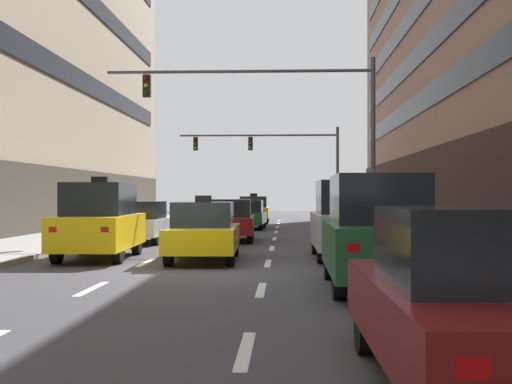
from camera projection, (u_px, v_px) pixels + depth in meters
ground_plane at (197, 272)px, 15.95m from camera, size 120.00×120.00×0.00m
sidewalk_right at (491, 270)px, 15.64m from camera, size 3.95×80.00×0.14m
lane_stripe_l1_s3 at (92, 289)px, 13.03m from camera, size 0.16×2.00×0.01m
lane_stripe_l1_s4 at (145, 263)px, 18.02m from camera, size 0.16×2.00×0.01m
lane_stripe_l1_s5 at (176, 248)px, 23.02m from camera, size 0.16×2.00×0.01m
lane_stripe_l1_s6 at (196, 238)px, 28.01m from camera, size 0.16×2.00×0.01m
lane_stripe_l1_s7 at (209, 232)px, 33.01m from camera, size 0.16×2.00×0.01m
lane_stripe_l1_s8 at (219, 227)px, 38.00m from camera, size 0.16×2.00×0.01m
lane_stripe_l1_s9 at (227, 223)px, 43.00m from camera, size 0.16×2.00×0.01m
lane_stripe_l1_s10 at (233, 220)px, 47.99m from camera, size 0.16×2.00×0.01m
lane_stripe_l2_s2 at (245, 350)px, 7.89m from camera, size 0.16×2.00×0.01m
lane_stripe_l2_s3 at (261, 290)px, 12.88m from camera, size 0.16×2.00×0.01m
lane_stripe_l2_s4 at (268, 263)px, 17.88m from camera, size 0.16×2.00×0.01m
lane_stripe_l2_s5 at (272, 248)px, 22.87m from camera, size 0.16×2.00×0.01m
lane_stripe_l2_s6 at (274, 239)px, 27.87m from camera, size 0.16×2.00×0.01m
lane_stripe_l2_s7 at (276, 232)px, 32.86m from camera, size 0.16×2.00×0.01m
lane_stripe_l2_s8 at (277, 227)px, 37.86m from camera, size 0.16×2.00×0.01m
lane_stripe_l2_s9 at (278, 223)px, 42.85m from camera, size 0.16×2.00×0.01m
lane_stripe_l2_s10 at (279, 220)px, 47.85m from camera, size 0.16×2.00×0.01m
car_driving_0 at (248, 215)px, 35.77m from camera, size 1.85×4.19×1.56m
car_driving_1 at (230, 220)px, 26.45m from camera, size 2.00×4.49×1.66m
car_driving_2 at (143, 222)px, 25.50m from camera, size 1.84×4.26×1.59m
taxi_driving_3 at (204, 232)px, 18.47m from camera, size 1.98×4.43×1.82m
taxi_driving_4 at (100, 221)px, 19.10m from camera, size 2.07×4.57×2.36m
taxi_driving_5 at (254, 210)px, 43.15m from camera, size 1.97×4.65×1.93m
car_parked_0 at (477, 301)px, 6.23m from camera, size 1.96×4.61×1.72m
car_parked_1 at (377, 232)px, 13.06m from camera, size 1.95×4.61×2.23m
car_parked_2 at (348, 220)px, 19.24m from camera, size 1.98×4.66×2.25m
traffic_signal_0 at (291, 113)px, 24.85m from camera, size 10.03×0.35×6.80m
traffic_signal_1 at (280, 154)px, 41.84m from camera, size 9.99×0.35×5.93m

